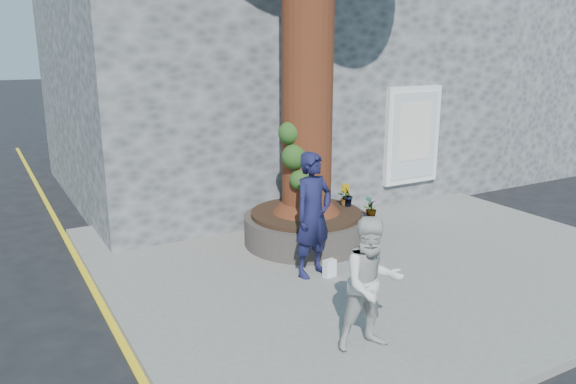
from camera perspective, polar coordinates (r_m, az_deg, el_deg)
ground at (r=8.64m, az=4.23°, el=-10.70°), size 120.00×120.00×0.00m
pavement at (r=10.17m, az=8.19°, el=-6.39°), size 9.00×8.00×0.12m
yellow_line at (r=8.43m, az=-17.80°, el=-12.06°), size 0.10×30.00×0.01m
stone_shop at (r=15.29m, az=-2.84°, el=12.75°), size 10.30×8.30×6.30m
neighbour_shop at (r=20.20m, az=18.36°, el=12.10°), size 6.00×8.00×6.00m
planter at (r=10.45m, az=1.86°, el=-3.60°), size 2.30×2.30×0.60m
man at (r=8.81m, az=2.57°, el=-2.33°), size 0.82×0.63×2.00m
woman at (r=6.84m, az=8.51°, el=-9.21°), size 0.92×0.78×1.66m
shopping_bag at (r=9.02m, az=4.24°, el=-7.73°), size 0.22×0.15×0.28m
plant_a at (r=10.17m, az=8.20°, el=-1.38°), size 0.22×0.17×0.37m
plant_b at (r=10.69m, az=5.96°, el=-0.31°), size 0.33×0.33×0.43m
plant_c at (r=10.11m, az=8.51°, el=-1.67°), size 0.23×0.23×0.31m
plant_d at (r=10.72m, az=5.89°, el=-0.57°), size 0.33×0.35×0.32m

